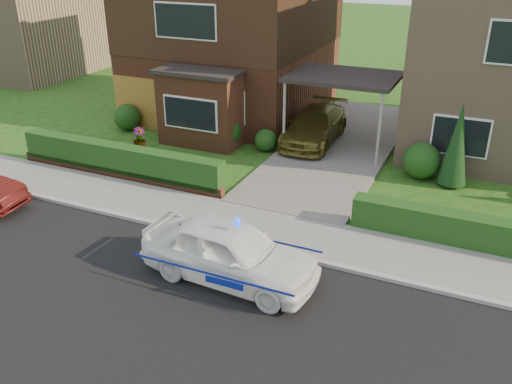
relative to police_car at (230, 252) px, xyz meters
The scene contains 22 objects.
ground 1.80m from the police_car, 94.51° to the right, with size 120.00×120.00×0.00m, color #1D4512.
road 1.80m from the police_car, 94.51° to the right, with size 60.00×6.00×0.02m, color black.
kerb 1.56m from the police_car, 95.26° to the left, with size 60.00×0.16×0.12m, color #9E9993.
sidewalk 2.55m from the police_car, 93.02° to the left, with size 60.00×2.00×0.10m, color slate.
driveway 9.38m from the police_car, 90.79° to the left, with size 3.80×12.00×0.12m, color #666059.
house_left 13.96m from the police_car, 115.75° to the left, with size 7.50×9.53×7.25m.
carport_link 9.51m from the police_car, 90.80° to the left, with size 3.80×3.00×2.77m.
garage_door 11.81m from the police_car, 135.21° to the left, with size 2.20×0.10×2.10m, color brown.
dwarf_wall 6.99m from the police_car, 148.34° to the left, with size 7.70×0.25×0.36m, color brown.
hedge_left 7.08m from the police_car, 147.30° to the left, with size 7.50×0.55×0.90m, color black.
hedge_right 6.81m from the police_car, 33.17° to the left, with size 7.50×0.55×0.80m, color black.
shrub_left_far 11.67m from the police_car, 137.68° to the left, with size 1.08×1.08×1.08m, color black.
shrub_left_mid 8.70m from the police_car, 118.34° to the left, with size 1.32×1.32×1.32m, color black.
shrub_left_near 8.35m from the police_car, 107.64° to the left, with size 0.84×0.84×0.84m, color black.
shrub_right_near 8.34m from the police_car, 68.40° to the left, with size 1.20×1.20×1.20m, color black.
conifer_a 8.60m from the police_car, 61.69° to the left, with size 0.90×0.90×2.60m, color black.
neighbour_left 24.80m from the police_car, 144.50° to the left, with size 6.50×7.00×5.20m, color #A28163.
police_car is the anchor object (origin of this frame).
driveway_car 9.43m from the police_car, 96.88° to the left, with size 1.74×4.28×1.24m, color brown.
potted_plant_a 9.84m from the police_car, 153.71° to the left, with size 0.36×0.24×0.68m, color gray.
potted_plant_b 7.20m from the police_car, 142.36° to the left, with size 0.46×0.37×0.84m, color gray.
potted_plant_c 9.16m from the police_car, 138.12° to the left, with size 0.48×0.48×0.85m, color gray.
Camera 1 is at (4.99, -7.70, 7.18)m, focal length 38.00 mm.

